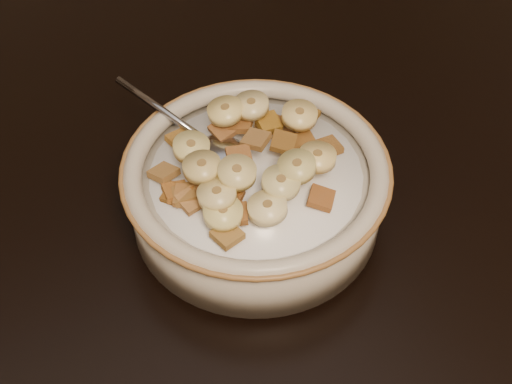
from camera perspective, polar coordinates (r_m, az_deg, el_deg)
name	(u,v)px	position (r m, az deg, el deg)	size (l,w,h in m)	color
cereal_bowl	(256,195)	(0.62, 0.00, -0.24)	(0.22, 0.22, 0.05)	#BAB7AA
milk	(256,175)	(0.60, 0.00, 1.40)	(0.18, 0.18, 0.00)	white
spoon	(224,153)	(0.61, -2.59, 3.13)	(0.04, 0.05, 0.01)	gray
cereal_square_0	(226,193)	(0.57, -2.40, -0.08)	(0.02, 0.02, 0.01)	brown
cereal_square_1	(176,192)	(0.58, -6.40, 0.03)	(0.02, 0.02, 0.01)	#9C6526
cereal_square_2	(164,173)	(0.60, -7.40, 1.54)	(0.02, 0.02, 0.01)	brown
cereal_square_3	(210,184)	(0.57, -3.71, 0.66)	(0.02, 0.02, 0.01)	brown
cereal_square_4	(235,214)	(0.56, -1.70, -1.78)	(0.02, 0.02, 0.01)	brown
cereal_square_5	(187,196)	(0.58, -5.57, -0.30)	(0.02, 0.02, 0.01)	brown
cereal_square_6	(270,122)	(0.64, 1.10, 5.61)	(0.02, 0.02, 0.01)	brown
cereal_square_7	(283,142)	(0.60, 2.21, 4.00)	(0.02, 0.02, 0.01)	brown
cereal_square_8	(306,115)	(0.64, 4.00, 6.13)	(0.02, 0.02, 0.01)	brown
cereal_square_9	(219,179)	(0.58, -2.97, 1.03)	(0.02, 0.02, 0.01)	olive
cereal_square_10	(302,141)	(0.61, 3.74, 4.06)	(0.02, 0.02, 0.01)	brown
cereal_square_11	(241,124)	(0.62, -1.23, 5.46)	(0.02, 0.02, 0.01)	#935221
cereal_square_12	(191,200)	(0.57, -5.18, -0.63)	(0.02, 0.02, 0.01)	#9D6B36
cereal_square_13	(321,198)	(0.57, 5.24, -0.49)	(0.02, 0.02, 0.01)	brown
cereal_square_14	(239,157)	(0.59, -1.36, 2.81)	(0.02, 0.02, 0.01)	brown
cereal_square_15	(328,147)	(0.62, 5.80, 3.62)	(0.02, 0.02, 0.01)	brown
cereal_square_16	(181,140)	(0.62, -6.05, 4.20)	(0.02, 0.02, 0.01)	olive
cereal_square_17	(223,129)	(0.62, -2.63, 5.02)	(0.02, 0.02, 0.01)	#9B6136
cereal_square_18	(206,189)	(0.58, -4.01, 0.23)	(0.02, 0.02, 0.01)	brown
cereal_square_19	(227,235)	(0.55, -2.31, -3.46)	(0.02, 0.02, 0.01)	olive
cereal_square_20	(291,122)	(0.64, 2.82, 5.61)	(0.02, 0.02, 0.01)	#975C2D
cereal_square_21	(186,194)	(0.58, -5.66, -0.15)	(0.02, 0.02, 0.01)	brown
cereal_square_22	(229,197)	(0.57, -2.15, -0.44)	(0.02, 0.02, 0.01)	brown
cereal_square_23	(233,175)	(0.58, -1.83, 1.34)	(0.02, 0.02, 0.01)	brown
cereal_square_24	(176,194)	(0.58, -6.41, -0.19)	(0.02, 0.02, 0.01)	brown
cereal_square_25	(268,122)	(0.63, 0.98, 5.60)	(0.02, 0.02, 0.01)	#97661D
cereal_square_26	(256,140)	(0.60, 0.00, 4.22)	(0.02, 0.02, 0.01)	brown
banana_slice_0	(223,213)	(0.55, -2.66, -1.69)	(0.03, 0.03, 0.01)	#DECA7F
banana_slice_1	(217,194)	(0.55, -3.15, -0.19)	(0.03, 0.03, 0.01)	#F6D48C
banana_slice_2	(300,115)	(0.62, 3.50, 6.16)	(0.03, 0.03, 0.01)	#E7D17C
banana_slice_3	(191,147)	(0.60, -5.19, 3.58)	(0.03, 0.03, 0.01)	#F6E488
banana_slice_4	(297,167)	(0.57, 3.29, 2.03)	(0.03, 0.03, 0.01)	#E8D979
banana_slice_5	(225,111)	(0.62, -2.48, 6.49)	(0.03, 0.03, 0.01)	#FDD984
banana_slice_6	(281,183)	(0.56, 2.01, 0.75)	(0.03, 0.03, 0.01)	#ECD885
banana_slice_7	(317,157)	(0.58, 4.93, 2.79)	(0.03, 0.03, 0.01)	#E5CB75
banana_slice_8	(202,167)	(0.57, -4.34, 2.01)	(0.03, 0.03, 0.01)	#DAB66D
banana_slice_9	(267,208)	(0.55, 0.93, -1.28)	(0.03, 0.03, 0.01)	#FFE6AB
banana_slice_10	(237,173)	(0.56, -1.53, 1.56)	(0.03, 0.03, 0.01)	#FAED93
banana_slice_11	(251,105)	(0.63, -0.39, 6.95)	(0.03, 0.03, 0.01)	beige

